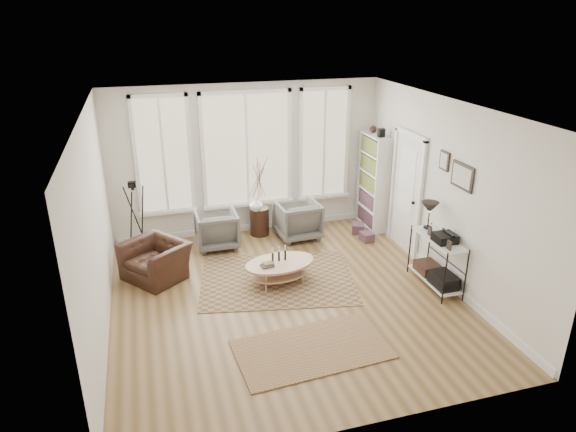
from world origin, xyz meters
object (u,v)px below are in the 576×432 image
object	(u,v)px
low_shelf	(437,257)
armchair_right	(298,220)
coffee_table	(279,267)
accent_chair	(156,261)
armchair_left	(217,229)
side_table	(259,198)
bookcase	(374,181)

from	to	relation	value
low_shelf	armchair_right	size ratio (longest dim) A/B	1.62
coffee_table	accent_chair	bearing A→B (deg)	159.27
armchair_left	side_table	distance (m)	1.03
armchair_left	armchair_right	world-z (taller)	armchair_right
armchair_right	accent_chair	world-z (taller)	armchair_right
accent_chair	coffee_table	bearing A→B (deg)	31.01
armchair_left	accent_chair	world-z (taller)	armchair_left
low_shelf	side_table	bearing A→B (deg)	129.03
coffee_table	bookcase	bearing A→B (deg)	35.76
bookcase	armchair_left	bearing A→B (deg)	-178.20
armchair_left	side_table	xyz separation A→B (m)	(0.89, 0.32, 0.40)
coffee_table	armchair_left	bearing A→B (deg)	114.85
accent_chair	side_table	bearing A→B (deg)	83.12
bookcase	accent_chair	size ratio (longest dim) A/B	2.15
bookcase	accent_chair	bearing A→B (deg)	-166.76
bookcase	coffee_table	size ratio (longest dim) A/B	1.65
coffee_table	accent_chair	xyz separation A→B (m)	(-1.90, 0.72, 0.03)
low_shelf	armchair_left	bearing A→B (deg)	142.14
armchair_right	side_table	xyz separation A→B (m)	(-0.68, 0.33, 0.39)
armchair_right	accent_chair	bearing A→B (deg)	15.16
bookcase	accent_chair	xyz separation A→B (m)	(-4.32, -1.02, -0.64)
low_shelf	armchair_left	size ratio (longest dim) A/B	1.70
bookcase	armchair_right	world-z (taller)	bookcase
bookcase	coffee_table	world-z (taller)	bookcase
low_shelf	accent_chair	distance (m)	4.52
accent_chair	low_shelf	bearing A→B (deg)	32.29
bookcase	armchair_left	world-z (taller)	bookcase
accent_chair	armchair_left	bearing A→B (deg)	90.38
armchair_right	side_table	distance (m)	0.85
armchair_right	accent_chair	xyz separation A→B (m)	(-2.71, -0.91, -0.05)
armchair_left	bookcase	bearing A→B (deg)	-177.99
bookcase	armchair_right	distance (m)	1.71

